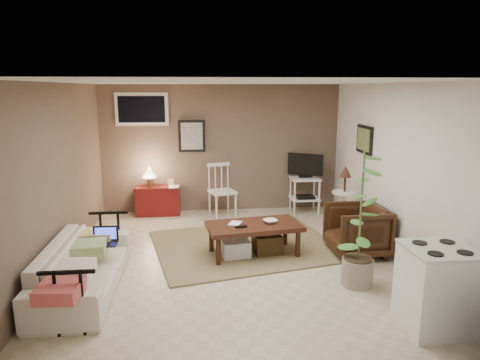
{
  "coord_description": "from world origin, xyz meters",
  "views": [
    {
      "loc": [
        -0.44,
        -5.56,
        2.32
      ],
      "look_at": [
        0.15,
        0.35,
        1.05
      ],
      "focal_mm": 32.0,
      "sensor_mm": 36.0,
      "label": 1
    }
  ],
  "objects": [
    {
      "name": "floor",
      "position": [
        0.0,
        0.0,
        0.0
      ],
      "size": [
        5.0,
        5.0,
        0.0
      ],
      "primitive_type": "plane",
      "color": "#C1B293",
      "rests_on": "ground"
    },
    {
      "name": "art_back",
      "position": [
        -0.55,
        2.48,
        1.45
      ],
      "size": [
        0.5,
        0.03,
        0.6
      ],
      "primitive_type": "cube",
      "color": "black"
    },
    {
      "name": "art_right",
      "position": [
        2.23,
        1.05,
        1.52
      ],
      "size": [
        0.03,
        0.6,
        0.45
      ],
      "primitive_type": "cube",
      "color": "black"
    },
    {
      "name": "window",
      "position": [
        -1.45,
        2.48,
        1.95
      ],
      "size": [
        0.96,
        0.03,
        0.6
      ],
      "primitive_type": "cube",
      "color": "silver"
    },
    {
      "name": "rug",
      "position": [
        0.25,
        0.48,
        0.01
      ],
      "size": [
        3.03,
        2.63,
        0.03
      ],
      "primitive_type": "cube",
      "rotation": [
        0.0,
        0.0,
        0.22
      ],
      "color": "olive",
      "rests_on": "floor"
    },
    {
      "name": "coffee_table",
      "position": [
        0.31,
        0.1,
        0.27
      ],
      "size": [
        1.39,
        0.86,
        0.49
      ],
      "color": "#3A190F",
      "rests_on": "floor"
    },
    {
      "name": "sofa",
      "position": [
        -1.8,
        -0.75,
        0.39
      ],
      "size": [
        0.58,
        1.99,
        0.78
      ],
      "primitive_type": "imported",
      "rotation": [
        0.0,
        0.0,
        1.57
      ],
      "color": "beige",
      "rests_on": "floor"
    },
    {
      "name": "sofa_pillows",
      "position": [
        -1.75,
        -0.98,
        0.48
      ],
      "size": [
        0.38,
        1.89,
        0.13
      ],
      "primitive_type": null,
      "color": "beige",
      "rests_on": "sofa"
    },
    {
      "name": "sofa_end_rails",
      "position": [
        -1.69,
        -0.75,
        0.33
      ],
      "size": [
        0.54,
        1.99,
        0.67
      ],
      "primitive_type": null,
      "color": "black",
      "rests_on": "floor"
    },
    {
      "name": "laptop",
      "position": [
        -1.61,
        -0.4,
        0.5
      ],
      "size": [
        0.31,
        0.22,
        0.21
      ],
      "color": "black",
      "rests_on": "sofa"
    },
    {
      "name": "red_console",
      "position": [
        -1.22,
        2.28,
        0.32
      ],
      "size": [
        0.81,
        0.36,
        0.94
      ],
      "color": "maroon",
      "rests_on": "floor"
    },
    {
      "name": "spindle_chair",
      "position": [
        -0.02,
        2.11,
        0.45
      ],
      "size": [
        0.55,
        0.55,
        0.97
      ],
      "color": "silver",
      "rests_on": "floor"
    },
    {
      "name": "tv_stand",
      "position": [
        1.56,
        2.15,
        0.6
      ],
      "size": [
        0.61,
        0.44,
        1.13
      ],
      "color": "silver",
      "rests_on": "floor"
    },
    {
      "name": "side_table",
      "position": [
        1.95,
        1.08,
        0.67
      ],
      "size": [
        0.41,
        0.41,
        1.09
      ],
      "color": "silver",
      "rests_on": "floor"
    },
    {
      "name": "armchair",
      "position": [
        1.78,
        0.02,
        0.39
      ],
      "size": [
        0.73,
        0.78,
        0.78
      ],
      "primitive_type": "imported",
      "rotation": [
        0.0,
        0.0,
        -1.54
      ],
      "color": "#311B0D",
      "rests_on": "floor"
    },
    {
      "name": "potted_plant",
      "position": [
        1.43,
        -0.94,
        0.88
      ],
      "size": [
        0.41,
        0.41,
        1.66
      ],
      "color": "gray",
      "rests_on": "floor"
    },
    {
      "name": "stove",
      "position": [
        1.85,
        -1.93,
        0.42
      ],
      "size": [
        0.65,
        0.6,
        0.84
      ],
      "color": "white",
      "rests_on": "floor"
    },
    {
      "name": "bowl",
      "position": [
        0.55,
        0.13,
        0.56
      ],
      "size": [
        0.2,
        0.11,
        0.19
      ],
      "primitive_type": "imported",
      "rotation": [
        0.0,
        0.0,
        0.34
      ],
      "color": "#3A190F",
      "rests_on": "coffee_table"
    },
    {
      "name": "book_table",
      "position": [
        -0.02,
        0.16,
        0.57
      ],
      "size": [
        0.15,
        0.08,
        0.21
      ],
      "primitive_type": "imported",
      "rotation": [
        0.0,
        0.0,
        -0.41
      ],
      "color": "#3A190F",
      "rests_on": "coffee_table"
    },
    {
      "name": "book_console",
      "position": [
        -0.98,
        2.16,
        0.66
      ],
      "size": [
        0.18,
        0.03,
        0.25
      ],
      "primitive_type": "imported",
      "rotation": [
        0.0,
        0.0,
        -0.03
      ],
      "color": "#3A190F",
      "rests_on": "red_console"
    }
  ]
}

